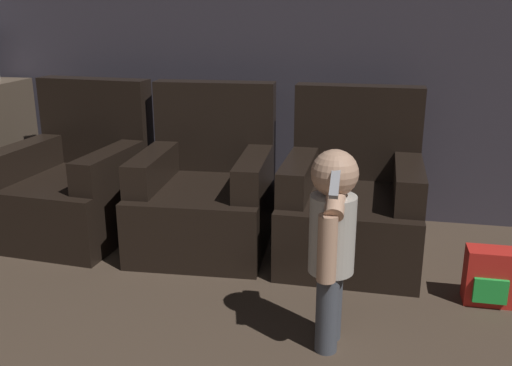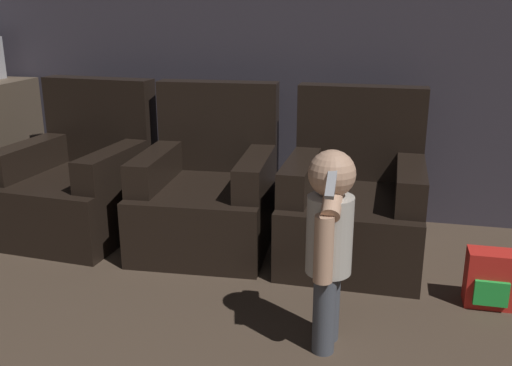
{
  "view_description": "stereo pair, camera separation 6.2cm",
  "coord_description": "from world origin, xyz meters",
  "px_view_note": "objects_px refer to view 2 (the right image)",
  "views": [
    {
      "loc": [
        0.51,
        0.49,
        1.46
      ],
      "look_at": [
        -0.06,
        3.26,
        0.59
      ],
      "focal_mm": 40.0,
      "sensor_mm": 36.0,
      "label": 1
    },
    {
      "loc": [
        0.57,
        0.5,
        1.46
      ],
      "look_at": [
        -0.06,
        3.26,
        0.59
      ],
      "focal_mm": 40.0,
      "sensor_mm": 36.0,
      "label": 2
    }
  ],
  "objects_px": {
    "person_toddler": "(329,235)",
    "armchair_right": "(354,203)",
    "toy_backpack": "(490,279)",
    "armchair_left": "(81,183)",
    "armchair_middle": "(209,192)"
  },
  "relations": [
    {
      "from": "armchair_left",
      "to": "armchair_right",
      "type": "height_order",
      "value": "same"
    },
    {
      "from": "armchair_middle",
      "to": "toy_backpack",
      "type": "height_order",
      "value": "armchair_middle"
    },
    {
      "from": "armchair_left",
      "to": "armchair_right",
      "type": "distance_m",
      "value": 1.83
    },
    {
      "from": "armchair_left",
      "to": "armchair_middle",
      "type": "relative_size",
      "value": 1.0
    },
    {
      "from": "person_toddler",
      "to": "toy_backpack",
      "type": "relative_size",
      "value": 3.08
    },
    {
      "from": "person_toddler",
      "to": "armchair_right",
      "type": "bearing_deg",
      "value": -177.85
    },
    {
      "from": "armchair_left",
      "to": "person_toddler",
      "type": "xyz_separation_m",
      "value": [
        1.78,
        -1.05,
        0.21
      ]
    },
    {
      "from": "person_toddler",
      "to": "armchair_middle",
      "type": "bearing_deg",
      "value": -135.57
    },
    {
      "from": "armchair_left",
      "to": "armchair_right",
      "type": "relative_size",
      "value": 1.0
    },
    {
      "from": "armchair_middle",
      "to": "toy_backpack",
      "type": "relative_size",
      "value": 3.39
    },
    {
      "from": "armchair_middle",
      "to": "toy_backpack",
      "type": "bearing_deg",
      "value": -20.21
    },
    {
      "from": "armchair_right",
      "to": "person_toddler",
      "type": "distance_m",
      "value": 1.07
    },
    {
      "from": "armchair_right",
      "to": "toy_backpack",
      "type": "xyz_separation_m",
      "value": [
        0.72,
        -0.5,
        -0.18
      ]
    },
    {
      "from": "person_toddler",
      "to": "toy_backpack",
      "type": "bearing_deg",
      "value": 130.35
    },
    {
      "from": "armchair_left",
      "to": "toy_backpack",
      "type": "xyz_separation_m",
      "value": [
        2.55,
        -0.5,
        -0.18
      ]
    }
  ]
}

